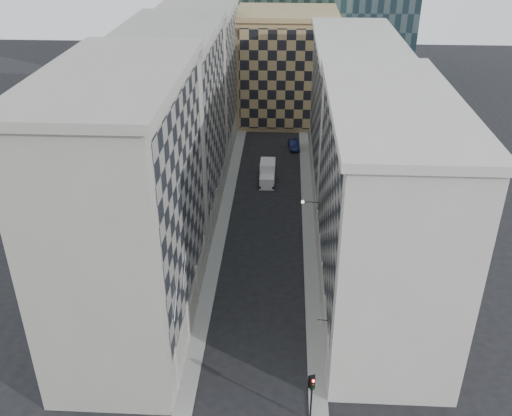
% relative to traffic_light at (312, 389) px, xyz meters
% --- Properties ---
extents(sidewalk_west, '(1.50, 100.00, 0.15)m').
position_rel_traffic_light_xyz_m(sidewalk_west, '(-9.80, 29.90, -3.20)').
color(sidewalk_west, gray).
rests_on(sidewalk_west, ground).
extents(sidewalk_east, '(1.50, 100.00, 0.15)m').
position_rel_traffic_light_xyz_m(sidewalk_east, '(0.70, 29.90, -3.20)').
color(sidewalk_east, gray).
rests_on(sidewalk_east, ground).
extents(bldg_left_a, '(10.80, 22.80, 23.70)m').
position_rel_traffic_light_xyz_m(bldg_left_a, '(-15.43, 10.90, 8.55)').
color(bldg_left_a, gray).
rests_on(bldg_left_a, ground).
extents(bldg_left_b, '(10.80, 22.80, 22.70)m').
position_rel_traffic_light_xyz_m(bldg_left_b, '(-15.43, 32.90, 8.05)').
color(bldg_left_b, gray).
rests_on(bldg_left_b, ground).
extents(bldg_left_c, '(10.80, 22.80, 21.70)m').
position_rel_traffic_light_xyz_m(bldg_left_c, '(-15.43, 54.90, 7.55)').
color(bldg_left_c, gray).
rests_on(bldg_left_c, ground).
extents(bldg_right_a, '(10.80, 26.80, 20.70)m').
position_rel_traffic_light_xyz_m(bldg_right_a, '(6.33, 14.90, 7.05)').
color(bldg_right_a, '#B6B0A7').
rests_on(bldg_right_a, ground).
extents(bldg_right_b, '(10.80, 28.80, 19.70)m').
position_rel_traffic_light_xyz_m(bldg_right_b, '(6.34, 41.90, 6.57)').
color(bldg_right_b, '#B6B0A7').
rests_on(bldg_right_b, ground).
extents(tan_block, '(16.80, 14.80, 18.80)m').
position_rel_traffic_light_xyz_m(tan_block, '(-2.55, 67.79, 6.16)').
color(tan_block, tan).
rests_on(tan_block, ground).
extents(flagpoles_left, '(0.10, 6.33, 2.33)m').
position_rel_traffic_light_xyz_m(flagpoles_left, '(-10.45, 5.90, 4.73)').
color(flagpoles_left, gray).
rests_on(flagpoles_left, ground).
extents(bracket_lamp, '(1.98, 0.36, 0.36)m').
position_rel_traffic_light_xyz_m(bracket_lamp, '(-0.17, 23.90, 2.93)').
color(bracket_lamp, black).
rests_on(bracket_lamp, ground).
extents(traffic_light, '(0.53, 0.53, 4.36)m').
position_rel_traffic_light_xyz_m(traffic_light, '(0.00, 0.00, 0.00)').
color(traffic_light, black).
rests_on(traffic_light, sidewalk_east).
extents(box_truck, '(2.11, 5.12, 2.81)m').
position_rel_traffic_light_xyz_m(box_truck, '(-4.75, 41.52, -2.05)').
color(box_truck, silver).
rests_on(box_truck, ground).
extents(dark_car, '(1.92, 4.27, 1.36)m').
position_rel_traffic_light_xyz_m(dark_car, '(-1.05, 53.82, -2.60)').
color(dark_car, '#0F1638').
rests_on(dark_car, ground).
extents(shop_sign, '(0.84, 0.73, 0.81)m').
position_rel_traffic_light_xyz_m(shop_sign, '(0.87, 6.74, 0.56)').
color(shop_sign, black).
rests_on(shop_sign, ground).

